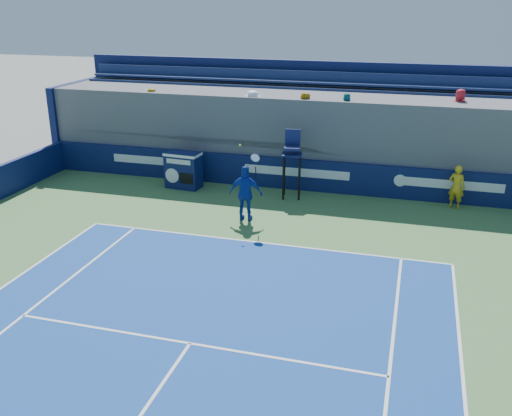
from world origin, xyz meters
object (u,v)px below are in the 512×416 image
(match_clock, at_px, (183,169))
(umpire_chair, at_px, (292,157))
(ball_person, at_px, (457,187))
(tennis_player, at_px, (246,193))

(match_clock, distance_m, umpire_chair, 4.28)
(match_clock, bearing_deg, umpire_chair, 0.45)
(ball_person, bearing_deg, match_clock, 24.24)
(tennis_player, bearing_deg, ball_person, 24.99)
(ball_person, relative_size, match_clock, 1.10)
(match_clock, bearing_deg, ball_person, 2.63)
(match_clock, distance_m, tennis_player, 4.21)
(umpire_chair, distance_m, tennis_player, 2.88)
(tennis_player, bearing_deg, match_clock, 141.29)
(match_clock, relative_size, umpire_chair, 0.56)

